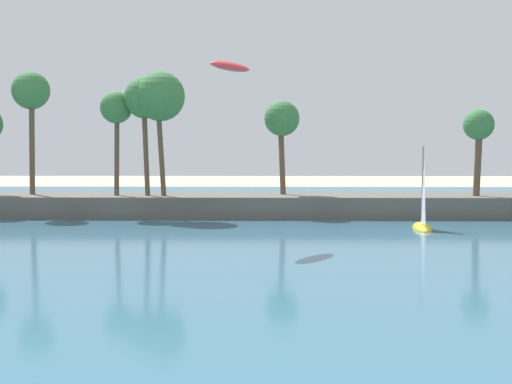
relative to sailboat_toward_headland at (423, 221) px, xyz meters
The scene contains 4 objects.
sea 14.64m from the sailboat_toward_headland, 155.30° to the left, with size 220.00×85.10×0.06m, color #386B84.
palm_headland 13.10m from the sailboat_toward_headland, 138.46° to the left, with size 110.90×6.25×13.31m.
sailboat_toward_headland is the anchor object (origin of this frame).
kite_aloft_low_near_shore 17.73m from the sailboat_toward_headland, 153.55° to the right, with size 3.76×1.28×0.53m, color red.
Camera 1 is at (2.34, -0.57, 5.88)m, focal length 47.16 mm.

